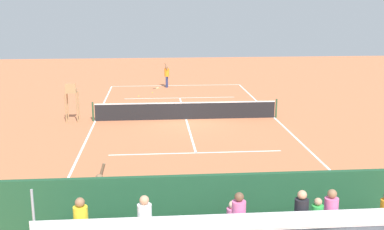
{
  "coord_description": "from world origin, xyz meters",
  "views": [
    {
      "loc": [
        1.78,
        25.46,
        6.36
      ],
      "look_at": [
        0.0,
        4.0,
        1.2
      ],
      "focal_mm": 44.2,
      "sensor_mm": 36.0,
      "label": 1
    }
  ],
  "objects": [
    {
      "name": "tennis_racket",
      "position": [
        1.5,
        -9.89,
        0.01
      ],
      "size": [
        0.57,
        0.42,
        0.03
      ],
      "color": "black",
      "rests_on": "ground"
    },
    {
      "name": "courtside_bench",
      "position": [
        -2.76,
        13.27,
        0.56
      ],
      "size": [
        1.8,
        0.4,
        0.93
      ],
      "color": "#9E754C",
      "rests_on": "ground"
    },
    {
      "name": "umpire_chair",
      "position": [
        6.2,
        0.01,
        1.31
      ],
      "size": [
        0.67,
        0.67,
        2.14
      ],
      "color": "#A88456",
      "rests_on": "ground"
    },
    {
      "name": "tennis_net",
      "position": [
        0.0,
        0.0,
        0.5
      ],
      "size": [
        10.3,
        0.1,
        1.07
      ],
      "color": "black",
      "rests_on": "ground"
    },
    {
      "name": "backdrop_wall",
      "position": [
        0.0,
        14.0,
        1.0
      ],
      "size": [
        18.0,
        0.16,
        2.0
      ],
      "primitive_type": "cube",
      "color": "#1E4C2D",
      "rests_on": "ground"
    },
    {
      "name": "tennis_player",
      "position": [
        0.75,
        -10.24,
        1.02
      ],
      "size": [
        0.44,
        0.56,
        1.93
      ],
      "color": "navy",
      "rests_on": "ground"
    },
    {
      "name": "tennis_ball_near",
      "position": [
        1.86,
        -7.97,
        0.03
      ],
      "size": [
        0.07,
        0.07,
        0.07
      ],
      "primitive_type": "sphere",
      "color": "#CCDB33",
      "rests_on": "ground"
    },
    {
      "name": "line_judge",
      "position": [
        3.35,
        12.83,
        1.02
      ],
      "size": [
        0.43,
        0.55,
        1.93
      ],
      "color": "#232328",
      "rests_on": "ground"
    },
    {
      "name": "tennis_ball_far",
      "position": [
        2.81,
        -6.72,
        0.03
      ],
      "size": [
        0.07,
        0.07,
        0.07
      ],
      "primitive_type": "sphere",
      "color": "#CCDB33",
      "rests_on": "ground"
    },
    {
      "name": "equipment_bag",
      "position": [
        -0.95,
        13.4,
        0.18
      ],
      "size": [
        0.9,
        0.36,
        0.36
      ],
      "primitive_type": "cube",
      "color": "black",
      "rests_on": "ground"
    },
    {
      "name": "court_line_markings",
      "position": [
        0.0,
        -0.04,
        0.0
      ],
      "size": [
        10.1,
        22.2,
        0.01
      ],
      "color": "white",
      "rests_on": "ground"
    },
    {
      "name": "ground_plane",
      "position": [
        0.0,
        0.0,
        0.0
      ],
      "size": [
        60.0,
        60.0,
        0.0
      ],
      "primitive_type": "plane",
      "color": "#CC7047"
    }
  ]
}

